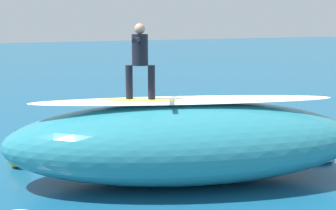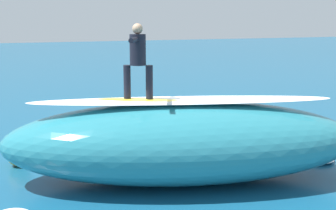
% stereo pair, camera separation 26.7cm
% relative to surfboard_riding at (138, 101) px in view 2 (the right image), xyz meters
% --- Properties ---
extents(ground_plane, '(120.00, 120.00, 0.00)m').
position_rel_surfboard_riding_xyz_m(ground_plane, '(-1.15, -1.29, -1.89)').
color(ground_plane, '#145175').
extents(wave_crest, '(8.53, 4.96, 1.84)m').
position_rel_surfboard_riding_xyz_m(wave_crest, '(-0.94, 0.27, -0.97)').
color(wave_crest, teal).
rests_on(wave_crest, ground_plane).
extents(wave_foam_lip, '(6.86, 2.86, 0.08)m').
position_rel_surfboard_riding_xyz_m(wave_foam_lip, '(-0.94, 0.27, -0.01)').
color(wave_foam_lip, white).
rests_on(wave_foam_lip, wave_crest).
extents(surfboard_riding, '(2.09, 1.38, 0.10)m').
position_rel_surfboard_riding_xyz_m(surfboard_riding, '(0.00, 0.00, 0.00)').
color(surfboard_riding, yellow).
rests_on(surfboard_riding, wave_crest).
extents(surfer_riding, '(0.80, 1.42, 1.63)m').
position_rel_surfboard_riding_xyz_m(surfer_riding, '(0.00, 0.00, 1.00)').
color(surfer_riding, black).
rests_on(surfer_riding, surfboard_riding).
extents(surfboard_paddling, '(2.14, 1.07, 0.06)m').
position_rel_surfboard_riding_xyz_m(surfboard_paddling, '(-2.69, -3.29, -1.86)').
color(surfboard_paddling, '#33B2D1').
rests_on(surfboard_paddling, ground_plane).
extents(surfer_paddling, '(1.72, 0.72, 0.31)m').
position_rel_surfboard_riding_xyz_m(surfer_paddling, '(-2.57, -3.26, -1.69)').
color(surfer_paddling, black).
rests_on(surfer_paddling, surfboard_paddling).
extents(buoy_marker, '(0.56, 0.56, 0.96)m').
position_rel_surfboard_riding_xyz_m(buoy_marker, '(2.52, -2.18, -1.60)').
color(buoy_marker, orange).
rests_on(buoy_marker, ground_plane).
extents(foam_patch_near, '(0.94, 0.98, 0.14)m').
position_rel_surfboard_riding_xyz_m(foam_patch_near, '(-4.79, 0.24, -1.82)').
color(foam_patch_near, white).
rests_on(foam_patch_near, ground_plane).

